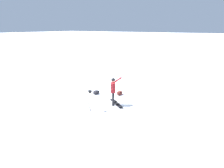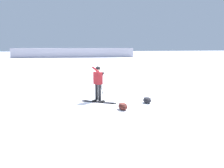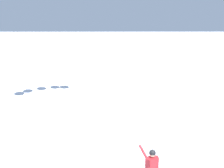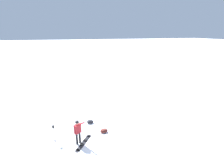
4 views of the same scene
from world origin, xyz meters
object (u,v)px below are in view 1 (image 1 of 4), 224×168
(snowboarder, at_px, (113,89))
(gear_bag_small, at_px, (96,92))
(gear_bag_large, at_px, (120,93))
(camera_tripod, at_px, (90,96))
(snowboard, at_px, (116,103))

(snowboarder, relative_size, gear_bag_small, 3.16)
(snowboarder, xyz_separation_m, gear_bag_small, (1.07, 2.13, -0.91))
(gear_bag_large, bearing_deg, gear_bag_small, 117.60)
(camera_tripod, bearing_deg, snowboarder, -21.44)
(snowboarder, xyz_separation_m, snowboard, (0.30, -0.04, -1.02))
(snowboarder, height_order, snowboard, snowboarder)
(camera_tripod, bearing_deg, gear_bag_small, 31.37)
(snowboarder, distance_m, gear_bag_large, 2.15)
(gear_bag_large, distance_m, camera_tripod, 3.40)
(snowboard, distance_m, camera_tripod, 2.08)
(snowboard, bearing_deg, camera_tripod, 160.75)
(gear_bag_large, height_order, camera_tripod, camera_tripod)
(snowboard, xyz_separation_m, gear_bag_large, (1.53, 0.71, 0.12))
(gear_bag_large, xyz_separation_m, gear_bag_small, (-0.77, 1.47, -0.00))
(snowboarder, xyz_separation_m, camera_tripod, (-1.48, 0.58, -0.15))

